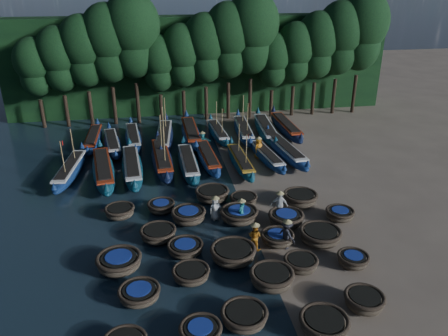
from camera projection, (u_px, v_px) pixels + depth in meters
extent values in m
plane|color=gray|center=(246.00, 214.00, 27.43)|extent=(120.00, 120.00, 0.00)
cube|color=black|center=(201.00, 65.00, 46.62)|extent=(40.00, 3.00, 10.00)
ellipsoid|color=brown|center=(201.00, 333.00, 17.85)|extent=(1.80, 1.80, 0.61)
torus|color=#3B2E23|center=(200.00, 328.00, 17.73)|extent=(1.81, 1.81, 0.19)
cylinder|color=black|center=(200.00, 327.00, 17.72)|extent=(1.36, 1.36, 0.06)
cylinder|color=navy|center=(200.00, 327.00, 17.70)|extent=(1.05, 1.05, 0.04)
ellipsoid|color=brown|center=(244.00, 318.00, 18.64)|extent=(2.29, 2.29, 0.65)
torus|color=#3B2E23|center=(244.00, 312.00, 18.51)|extent=(2.06, 2.06, 0.20)
cylinder|color=black|center=(244.00, 312.00, 18.50)|extent=(1.56, 1.56, 0.06)
ellipsoid|color=brown|center=(324.00, 325.00, 18.25)|extent=(2.39, 2.39, 0.65)
torus|color=#3B2E23|center=(324.00, 320.00, 18.12)|extent=(2.13, 2.13, 0.20)
cylinder|color=black|center=(325.00, 319.00, 18.11)|extent=(1.62, 1.62, 0.06)
ellipsoid|color=brown|center=(364.00, 302.00, 19.51)|extent=(2.24, 2.24, 0.67)
torus|color=#3B2E23|center=(365.00, 297.00, 19.39)|extent=(1.86, 1.86, 0.20)
cylinder|color=black|center=(365.00, 296.00, 19.37)|extent=(1.39, 1.39, 0.06)
ellipsoid|color=brown|center=(140.00, 295.00, 20.03)|extent=(2.28, 2.28, 0.58)
torus|color=#3B2E23|center=(139.00, 290.00, 19.92)|extent=(1.97, 1.97, 0.18)
cylinder|color=black|center=(139.00, 289.00, 19.91)|extent=(1.51, 1.51, 0.05)
cylinder|color=navy|center=(139.00, 289.00, 19.90)|extent=(1.16, 1.16, 0.04)
ellipsoid|color=brown|center=(191.00, 275.00, 21.36)|extent=(1.83, 1.83, 0.59)
torus|color=#3B2E23|center=(191.00, 270.00, 21.25)|extent=(1.89, 1.89, 0.18)
cylinder|color=black|center=(191.00, 270.00, 21.23)|extent=(1.44, 1.44, 0.05)
ellipsoid|color=brown|center=(272.00, 279.00, 20.91)|extent=(2.60, 2.60, 0.76)
torus|color=#3B2E23|center=(272.00, 273.00, 20.76)|extent=(2.18, 2.18, 0.23)
cylinder|color=black|center=(272.00, 273.00, 20.74)|extent=(1.63, 1.63, 0.07)
ellipsoid|color=brown|center=(301.00, 265.00, 22.10)|extent=(2.10, 2.10, 0.62)
torus|color=#3B2E23|center=(301.00, 260.00, 21.98)|extent=(1.77, 1.77, 0.19)
cylinder|color=black|center=(301.00, 259.00, 21.96)|extent=(1.33, 1.33, 0.06)
ellipsoid|color=brown|center=(353.00, 261.00, 22.43)|extent=(1.98, 1.98, 0.58)
torus|color=#3B2E23|center=(353.00, 256.00, 22.33)|extent=(1.67, 1.67, 0.18)
cylinder|color=black|center=(354.00, 256.00, 22.31)|extent=(1.25, 1.25, 0.05)
cylinder|color=navy|center=(354.00, 255.00, 22.30)|extent=(0.96, 0.96, 0.04)
ellipsoid|color=brown|center=(119.00, 264.00, 22.07)|extent=(2.53, 2.53, 0.74)
torus|color=#3B2E23|center=(119.00, 258.00, 21.93)|extent=(2.33, 2.33, 0.22)
cylinder|color=black|center=(119.00, 257.00, 21.92)|extent=(1.77, 1.77, 0.07)
cylinder|color=navy|center=(118.00, 257.00, 21.90)|extent=(1.36, 1.36, 0.04)
ellipsoid|color=brown|center=(185.00, 249.00, 23.39)|extent=(2.17, 2.17, 0.58)
torus|color=#3B2E23|center=(185.00, 245.00, 23.28)|extent=(1.97, 1.97, 0.18)
cylinder|color=black|center=(185.00, 244.00, 23.26)|extent=(1.50, 1.50, 0.05)
cylinder|color=navy|center=(185.00, 244.00, 23.25)|extent=(1.16, 1.16, 0.04)
ellipsoid|color=brown|center=(233.00, 255.00, 22.76)|extent=(2.95, 2.95, 0.75)
torus|color=#3B2E23|center=(233.00, 249.00, 22.62)|extent=(2.44, 2.44, 0.23)
cylinder|color=black|center=(233.00, 248.00, 22.60)|extent=(1.85, 1.85, 0.07)
ellipsoid|color=brown|center=(277.00, 239.00, 24.25)|extent=(2.20, 2.20, 0.61)
torus|color=#3B2E23|center=(277.00, 235.00, 24.13)|extent=(1.90, 1.90, 0.18)
cylinder|color=black|center=(277.00, 234.00, 24.12)|extent=(1.44, 1.44, 0.06)
cylinder|color=navy|center=(277.00, 234.00, 24.10)|extent=(1.10, 1.10, 0.04)
ellipsoid|color=brown|center=(320.00, 237.00, 24.36)|extent=(2.30, 2.30, 0.73)
torus|color=#3B2E23|center=(321.00, 231.00, 24.22)|extent=(2.37, 2.37, 0.22)
cylinder|color=black|center=(321.00, 231.00, 24.20)|extent=(1.80, 1.80, 0.07)
ellipsoid|color=brown|center=(158.00, 235.00, 24.60)|extent=(2.34, 2.34, 0.65)
torus|color=#3B2E23|center=(158.00, 230.00, 24.48)|extent=(2.07, 2.07, 0.20)
cylinder|color=black|center=(158.00, 230.00, 24.46)|extent=(1.57, 1.57, 0.06)
ellipsoid|color=brown|center=(189.00, 217.00, 26.35)|extent=(2.51, 2.51, 0.74)
torus|color=#3B2E23|center=(188.00, 212.00, 26.21)|extent=(2.13, 2.13, 0.22)
cylinder|color=black|center=(188.00, 211.00, 26.19)|extent=(1.60, 1.60, 0.07)
cylinder|color=navy|center=(188.00, 211.00, 26.18)|extent=(1.23, 1.23, 0.04)
ellipsoid|color=brown|center=(239.00, 216.00, 26.45)|extent=(2.78, 2.78, 0.72)
torus|color=#3B2E23|center=(239.00, 211.00, 26.32)|extent=(2.34, 2.34, 0.22)
cylinder|color=black|center=(239.00, 211.00, 26.30)|extent=(1.78, 1.78, 0.07)
cylinder|color=navy|center=(239.00, 210.00, 26.28)|extent=(1.37, 1.37, 0.04)
ellipsoid|color=brown|center=(286.00, 220.00, 26.03)|extent=(2.56, 2.56, 0.74)
torus|color=#3B2E23|center=(286.00, 215.00, 25.89)|extent=(2.15, 2.15, 0.23)
cylinder|color=black|center=(286.00, 214.00, 25.87)|extent=(1.62, 1.62, 0.07)
cylinder|color=navy|center=(286.00, 213.00, 25.85)|extent=(1.24, 1.24, 0.05)
ellipsoid|color=brown|center=(340.00, 215.00, 26.68)|extent=(2.03, 2.03, 0.61)
torus|color=#3B2E23|center=(340.00, 211.00, 26.56)|extent=(1.78, 1.78, 0.18)
cylinder|color=black|center=(340.00, 210.00, 26.55)|extent=(1.34, 1.34, 0.06)
cylinder|color=navy|center=(340.00, 210.00, 26.53)|extent=(1.03, 1.03, 0.04)
ellipsoid|color=brown|center=(120.00, 213.00, 26.91)|extent=(2.06, 2.06, 0.65)
torus|color=#3B2E23|center=(119.00, 208.00, 26.78)|extent=(1.87, 1.87, 0.20)
cylinder|color=black|center=(119.00, 208.00, 26.77)|extent=(1.40, 1.40, 0.06)
ellipsoid|color=brown|center=(161.00, 207.00, 27.57)|extent=(1.83, 1.83, 0.60)
torus|color=#3B2E23|center=(161.00, 204.00, 27.45)|extent=(1.77, 1.77, 0.18)
cylinder|color=black|center=(161.00, 203.00, 27.44)|extent=(1.33, 1.33, 0.05)
cylinder|color=navy|center=(161.00, 202.00, 27.42)|extent=(1.02, 1.02, 0.04)
ellipsoid|color=brown|center=(212.00, 196.00, 28.89)|extent=(2.24, 2.24, 0.76)
torus|color=#3B2E23|center=(212.00, 191.00, 28.74)|extent=(2.28, 2.28, 0.23)
cylinder|color=black|center=(212.00, 190.00, 28.72)|extent=(1.72, 1.72, 0.07)
ellipsoid|color=brown|center=(244.00, 201.00, 28.43)|extent=(1.80, 1.80, 0.58)
torus|color=#3B2E23|center=(244.00, 197.00, 28.33)|extent=(1.81, 1.81, 0.18)
cylinder|color=black|center=(244.00, 196.00, 28.31)|extent=(1.37, 1.37, 0.05)
ellipsoid|color=brown|center=(300.00, 199.00, 28.39)|extent=(2.63, 2.63, 0.75)
torus|color=#3B2E23|center=(301.00, 195.00, 28.25)|extent=(2.27, 2.27, 0.23)
cylinder|color=black|center=(301.00, 194.00, 28.23)|extent=(1.72, 1.72, 0.07)
ellipsoid|color=navy|center=(70.00, 171.00, 32.34)|extent=(2.25, 7.81, 0.96)
cone|color=navy|center=(82.00, 145.00, 35.52)|extent=(0.42, 0.42, 0.58)
cone|color=navy|center=(54.00, 186.00, 28.67)|extent=(0.42, 0.42, 0.48)
cube|color=white|center=(69.00, 166.00, 32.18)|extent=(1.68, 6.05, 0.12)
cube|color=black|center=(69.00, 165.00, 32.14)|extent=(1.34, 5.25, 0.10)
cylinder|color=#997F4C|center=(73.00, 146.00, 32.78)|extent=(0.07, 0.23, 2.70)
cylinder|color=#997F4C|center=(63.00, 159.00, 30.40)|extent=(0.07, 0.23, 2.70)
plane|color=red|center=(62.00, 143.00, 29.93)|extent=(0.00, 0.34, 0.34)
ellipsoid|color=navy|center=(103.00, 170.00, 32.24)|extent=(2.79, 8.88, 1.09)
cone|color=navy|center=(99.00, 142.00, 35.67)|extent=(0.48, 0.48, 0.66)
cone|color=navy|center=(106.00, 187.00, 28.26)|extent=(0.48, 0.48, 0.55)
cube|color=#A02E13|center=(103.00, 165.00, 32.06)|extent=(2.09, 6.87, 0.13)
cube|color=black|center=(103.00, 163.00, 32.02)|extent=(1.67, 5.96, 0.11)
ellipsoid|color=navy|center=(132.00, 167.00, 32.79)|extent=(2.15, 8.59, 1.06)
cone|color=navy|center=(129.00, 140.00, 36.19)|extent=(0.47, 0.47, 0.64)
cone|color=navy|center=(134.00, 183.00, 28.85)|extent=(0.47, 0.47, 0.53)
cube|color=white|center=(132.00, 162.00, 32.61)|extent=(1.60, 6.65, 0.13)
cube|color=black|center=(132.00, 161.00, 32.57)|extent=(1.25, 5.78, 0.11)
ellipsoid|color=#0D1932|center=(162.00, 160.00, 34.08)|extent=(1.99, 8.78, 1.09)
cone|color=#0D1932|center=(157.00, 134.00, 37.60)|extent=(0.48, 0.48, 0.65)
cone|color=#0D1932|center=(167.00, 174.00, 30.02)|extent=(0.48, 0.48, 0.54)
cube|color=#A02E13|center=(162.00, 154.00, 33.90)|extent=(1.47, 6.80, 0.13)
cube|color=black|center=(162.00, 153.00, 33.86)|extent=(1.14, 5.92, 0.11)
cylinder|color=#997F4C|center=(161.00, 133.00, 34.57)|extent=(0.08, 0.26, 3.05)
cylinder|color=#997F4C|center=(164.00, 146.00, 31.94)|extent=(0.08, 0.26, 3.05)
plane|color=red|center=(165.00, 129.00, 31.43)|extent=(0.00, 0.38, 0.38)
ellipsoid|color=navy|center=(189.00, 164.00, 33.44)|extent=(1.57, 7.98, 0.99)
cone|color=navy|center=(183.00, 139.00, 36.67)|extent=(0.44, 0.44, 0.60)
cone|color=navy|center=(194.00, 178.00, 29.72)|extent=(0.44, 0.44, 0.50)
cube|color=white|center=(188.00, 159.00, 33.28)|extent=(1.15, 6.18, 0.12)
cube|color=black|center=(188.00, 158.00, 33.24)|extent=(0.87, 5.38, 0.10)
ellipsoid|color=navy|center=(208.00, 158.00, 34.58)|extent=(1.80, 7.68, 0.95)
cone|color=navy|center=(200.00, 135.00, 37.65)|extent=(0.42, 0.42, 0.57)
cone|color=navy|center=(218.00, 170.00, 31.04)|extent=(0.42, 0.42, 0.48)
cube|color=#A02E13|center=(208.00, 153.00, 34.42)|extent=(1.34, 5.95, 0.11)
cube|color=black|center=(208.00, 152.00, 34.39)|extent=(1.04, 5.17, 0.10)
ellipsoid|color=navy|center=(241.00, 162.00, 33.88)|extent=(1.50, 7.43, 0.93)
cone|color=navy|center=(231.00, 139.00, 36.88)|extent=(0.41, 0.41, 0.56)
cone|color=navy|center=(252.00, 175.00, 30.42)|extent=(0.41, 0.41, 0.46)
cube|color=gold|center=(241.00, 157.00, 33.73)|extent=(1.10, 5.76, 0.11)
cube|color=black|center=(241.00, 157.00, 33.70)|extent=(0.83, 5.01, 0.09)
cylinder|color=#997F4C|center=(239.00, 139.00, 34.30)|extent=(0.06, 0.22, 2.59)
cylinder|color=#997F4C|center=(246.00, 151.00, 32.05)|extent=(0.06, 0.22, 2.59)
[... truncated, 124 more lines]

